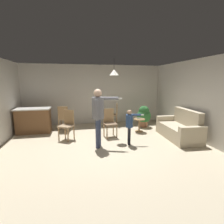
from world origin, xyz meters
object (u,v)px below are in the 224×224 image
Objects in this scene: dining_chair_near_wall at (114,113)px; person_child at (130,123)px; spare_remote_on_table at (139,118)px; dining_chair_spare at (110,122)px; person_adult at (98,112)px; potted_plant_corner at (144,115)px; dining_chair_centre_back at (67,124)px; couch_floral at (180,129)px; kitchen_counter at (34,120)px; side_table_by_couch at (139,124)px; dining_chair_by_counter at (64,117)px.

person_child is at bearing -166.27° from dining_chair_near_wall.
dining_chair_near_wall is at bearing 121.58° from spare_remote_on_table.
dining_chair_spare is (-0.52, -1.52, 0.00)m from dining_chair_near_wall.
potted_plant_corner is at bearing 148.51° from person_adult.
dining_chair_spare is (1.46, -0.01, 0.00)m from dining_chair_centre_back.
couch_floral is 1.67× the size of person_child.
person_child is at bearing 109.41° from dining_chair_spare.
dining_chair_near_wall reaches higher than spare_remote_on_table.
kitchen_counter is 1.37× the size of potted_plant_corner.
side_table_by_couch is at bearing 158.03° from person_child.
person_child is 1.10× the size of dining_chair_near_wall.
side_table_by_couch is 0.52× the size of dining_chair_centre_back.
person_adult is 1.74× the size of dining_chair_spare.
dining_chair_spare is at bearing -142.21° from person_child.
dining_chair_by_counter reaches higher than potted_plant_corner.
potted_plant_corner is (4.46, -0.06, 0.03)m from kitchen_counter.
person_child is at bearing -121.60° from spare_remote_on_table.
kitchen_counter is 1.12m from dining_chair_by_counter.
dining_chair_near_wall is at bearing 43.00° from couch_floral.
spare_remote_on_table is at bearing 143.90° from person_adult.
kitchen_counter is at bearing 113.32° from dining_chair_near_wall.
couch_floral is 1.54m from spare_remote_on_table.
couch_floral and dining_chair_spare have the same top height.
spare_remote_on_table is at bearing -133.26° from dining_chair_near_wall.
potted_plant_corner is at bearing 157.45° from person_child.
person_child is 1.02m from dining_chair_spare.
dining_chair_spare is 1.28m from spare_remote_on_table.
person_child reaches higher than dining_chair_by_counter.
spare_remote_on_table is at bearing -3.74° from dining_chair_by_counter.
dining_chair_by_counter is (-2.10, 1.97, -0.14)m from person_child.
spare_remote_on_table is at bearing -140.92° from dining_chair_centre_back.
dining_chair_centre_back is at bearing -172.53° from spare_remote_on_table.
dining_chair_near_wall is at bearing -110.93° from dining_chair_centre_back.
dining_chair_spare is at bearing -20.89° from kitchen_counter.
person_adult is 1.04m from person_child.
couch_floral and dining_chair_by_counter have the same top height.
dining_chair_centre_back is (-2.70, -0.32, 0.22)m from side_table_by_couch.
kitchen_counter is at bearing 170.16° from spare_remote_on_table.
side_table_by_couch is at bearing -172.97° from dining_chair_spare.
side_table_by_couch is 2.26m from person_adult.
person_child is (0.96, 0.00, -0.39)m from person_adult.
person_adult reaches higher than kitchen_counter.
dining_chair_by_counter is (-2.89, 0.75, 0.22)m from side_table_by_couch.
person_adult reaches higher than person_child.
couch_floral is 1.85× the size of dining_chair_near_wall.
dining_chair_by_counter is 1.08m from dining_chair_centre_back.
dining_chair_centre_back is 1.46m from dining_chair_spare.
dining_chair_centre_back is 1.09× the size of potted_plant_corner.
dining_chair_near_wall is 1.00× the size of dining_chair_spare.
spare_remote_on_table is at bearing -171.22° from dining_chair_spare.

